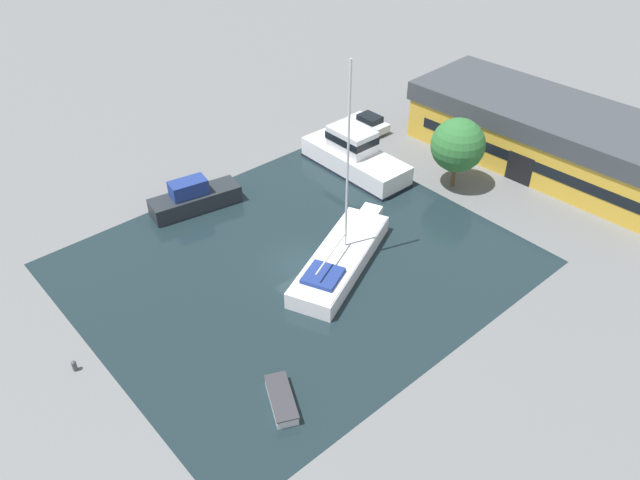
# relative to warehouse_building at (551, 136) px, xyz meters

# --- Properties ---
(ground_plane) EXTENTS (440.00, 440.00, 0.00)m
(ground_plane) POSITION_rel_warehouse_building_xyz_m (-3.77, -26.28, -2.77)
(ground_plane) COLOR slate
(water_canal) EXTENTS (26.07, 29.96, 0.01)m
(water_canal) POSITION_rel_warehouse_building_xyz_m (-3.77, -26.28, -2.77)
(water_canal) COLOR #19282D
(water_canal) RESTS_ON ground
(warehouse_building) EXTENTS (25.68, 10.98, 5.47)m
(warehouse_building) POSITION_rel_warehouse_building_xyz_m (0.00, 0.00, 0.00)
(warehouse_building) COLOR gold
(warehouse_building) RESTS_ON ground
(quay_tree_near_building) EXTENTS (4.51, 4.51, 6.18)m
(quay_tree_near_building) POSITION_rel_warehouse_building_xyz_m (-3.10, -9.39, 1.14)
(quay_tree_near_building) COLOR brown
(quay_tree_near_building) RESTS_ON ground
(parked_car) EXTENTS (4.23, 1.88, 1.59)m
(parked_car) POSITION_rel_warehouse_building_xyz_m (-15.29, -7.41, -1.96)
(parked_car) COLOR silver
(parked_car) RESTS_ON ground
(sailboat_moored) EXTENTS (7.63, 12.32, 15.17)m
(sailboat_moored) POSITION_rel_warehouse_building_xyz_m (-1.48, -24.00, -2.01)
(sailboat_moored) COLOR white
(sailboat_moored) RESTS_ON water_canal
(motor_cruiser) EXTENTS (10.57, 3.85, 3.89)m
(motor_cruiser) POSITION_rel_warehouse_building_xyz_m (-10.64, -13.91, -1.35)
(motor_cruiser) COLOR white
(motor_cruiser) RESTS_ON water_canal
(small_dinghy) EXTENTS (3.67, 2.65, 0.71)m
(small_dinghy) POSITION_rel_warehouse_building_xyz_m (5.37, -35.01, -2.41)
(small_dinghy) COLOR silver
(small_dinghy) RESTS_ON water_canal
(cabin_boat) EXTENTS (3.48, 7.59, 2.71)m
(cabin_boat) POSITION_rel_warehouse_building_xyz_m (-14.76, -27.94, -1.77)
(cabin_boat) COLOR #23282D
(cabin_boat) RESTS_ON water_canal
(mooring_bollard) EXTENTS (0.32, 0.32, 0.76)m
(mooring_bollard) POSITION_rel_warehouse_building_xyz_m (-4.75, -42.69, -2.36)
(mooring_bollard) COLOR #47474C
(mooring_bollard) RESTS_ON ground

